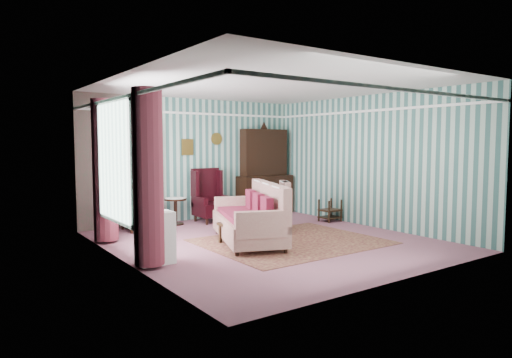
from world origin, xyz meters
TOP-DOWN VIEW (x-y plane):
  - floor at (0.00, 0.00)m, footprint 6.00×6.00m
  - room_shell at (-0.62, 0.18)m, footprint 5.53×6.02m
  - bookcase at (-1.35, 2.84)m, footprint 0.80×0.28m
  - dresser_hutch at (1.90, 2.72)m, footprint 1.50×0.56m
  - wingback_left at (-1.60, 2.45)m, footprint 0.76×0.80m
  - wingback_right at (0.15, 2.45)m, footprint 0.76×0.80m
  - seated_woman at (-1.60, 2.45)m, footprint 0.44×0.40m
  - round_side_table at (-0.70, 2.60)m, footprint 0.50×0.50m
  - nest_table at (2.47, 0.90)m, footprint 0.45×0.38m
  - plant_stand at (-2.40, -0.30)m, footprint 0.55×0.35m
  - rug at (0.30, -0.30)m, footprint 3.20×2.60m
  - sofa at (-0.40, 0.11)m, footprint 1.75×2.45m
  - floral_armchair at (0.70, 0.90)m, footprint 1.04×1.09m
  - coffee_table at (-0.48, 0.15)m, footprint 0.86×0.52m
  - potted_plant_a at (-2.47, -0.34)m, footprint 0.47×0.43m
  - potted_plant_b at (-2.35, -0.15)m, footprint 0.32×0.28m
  - potted_plant_c at (-2.52, -0.22)m, footprint 0.25×0.25m

SIDE VIEW (x-z plane):
  - floor at x=0.00m, z-range 0.00..0.00m
  - rug at x=0.30m, z-range 0.00..0.01m
  - coffee_table at x=-0.48m, z-range 0.00..0.39m
  - nest_table at x=2.47m, z-range 0.00..0.54m
  - round_side_table at x=-0.70m, z-range 0.00..0.60m
  - plant_stand at x=-2.40m, z-range 0.00..0.80m
  - floral_armchair at x=0.70m, z-range 0.00..0.92m
  - sofa at x=-0.40m, z-range 0.00..1.09m
  - seated_woman at x=-1.60m, z-range 0.00..1.18m
  - wingback_left at x=-1.60m, z-range 0.00..1.25m
  - wingback_right at x=0.15m, z-range 0.00..1.25m
  - potted_plant_c at x=-2.52m, z-range 0.80..1.23m
  - potted_plant_a at x=-2.47m, z-range 0.80..1.26m
  - potted_plant_b at x=-2.35m, z-range 0.80..1.30m
  - bookcase at x=-1.35m, z-range 0.00..2.24m
  - dresser_hutch at x=1.90m, z-range 0.00..2.36m
  - room_shell at x=-0.62m, z-range 0.55..3.46m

